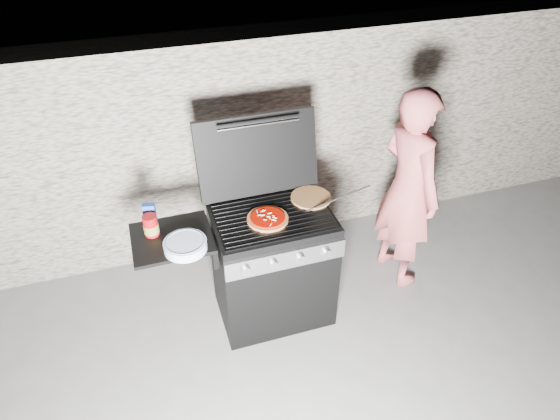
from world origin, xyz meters
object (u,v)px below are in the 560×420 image
object	(u,v)px
pizza_topped	(268,218)
person	(408,190)
gas_grill	(240,274)
sauce_jar	(151,225)

from	to	relation	value
pizza_topped	person	distance (m)	1.16
gas_grill	pizza_topped	world-z (taller)	pizza_topped
gas_grill	person	bearing A→B (deg)	5.32
pizza_topped	sauce_jar	world-z (taller)	sauce_jar
sauce_jar	person	xyz separation A→B (m)	(1.88, 0.06, -0.16)
gas_grill	pizza_topped	bearing A→B (deg)	-8.28
sauce_jar	person	bearing A→B (deg)	1.91
gas_grill	sauce_jar	world-z (taller)	sauce_jar
gas_grill	person	world-z (taller)	person
pizza_topped	sauce_jar	bearing A→B (deg)	172.85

